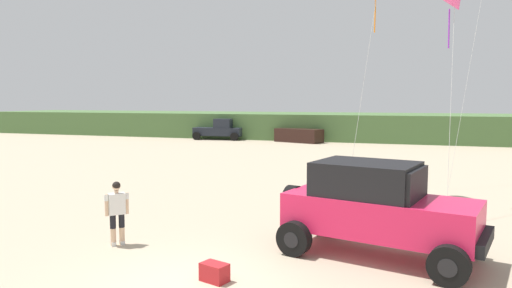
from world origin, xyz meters
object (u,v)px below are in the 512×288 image
Objects in this scene: person_watching at (117,210)px; kite_white_parafoil at (455,1)px; distant_pickup at (220,130)px; distant_sedan at (299,135)px; cooler_box at (214,272)px; jeep at (377,207)px.

kite_white_parafoil is (8.41, 7.75, 6.20)m from person_watching.
person_watching is 0.22× the size of kite_white_parafoil.
distant_pickup is 7.80m from distant_sedan.
kite_white_parafoil is (5.06, 9.19, 6.95)m from cooler_box.
cooler_box is (3.34, -1.44, -0.75)m from person_watching.
distant_pickup is (-13.53, 32.47, 0.75)m from cooler_box.
person_watching is 30.68m from distant_sedan.
person_watching is 0.35× the size of distant_pickup.
cooler_box is at bearing -60.70° from distant_sedan.
distant_pickup reaches higher than distant_sedan.
jeep is 1.06× the size of distant_pickup.
cooler_box is at bearing -118.85° from kite_white_parafoil.
distant_sedan is (-8.79, 29.34, -0.60)m from jeep.
cooler_box is 0.13× the size of distant_sedan.
jeep is at bearing 59.52° from cooler_box.
person_watching is 32.66m from distant_pickup.
jeep is at bearing -54.19° from distant_sedan.
jeep is 8.96× the size of cooler_box.
distant_sedan is 0.54× the size of kite_white_parafoil.
person_watching is at bearing 174.87° from cooler_box.
jeep is 4.19m from cooler_box.
kite_white_parafoil is at bearing -45.54° from distant_sedan.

